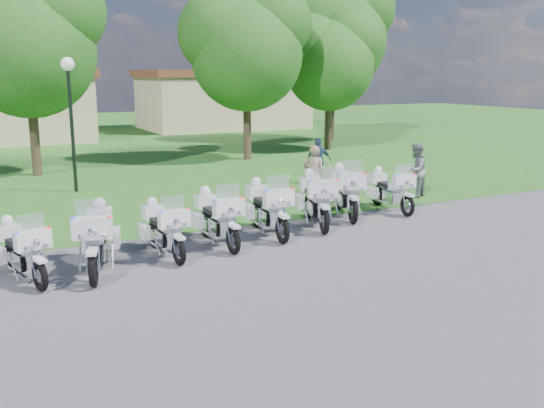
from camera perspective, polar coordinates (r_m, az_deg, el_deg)
name	(u,v)px	position (r m, az deg, el deg)	size (l,w,h in m)	color
ground	(274,261)	(12.95, 0.18, -5.36)	(100.00, 100.00, 0.00)	#4F4F54
grass_lawn	(72,139)	(38.62, -18.29, 5.84)	(100.00, 48.00, 0.01)	#2B6B22
motorcycle_0	(21,250)	(12.61, -22.54, -3.99)	(1.04, 2.07, 1.42)	black
motorcycle_1	(97,237)	(12.66, -16.12, -3.04)	(1.22, 2.38, 1.64)	black
motorcycle_2	(163,228)	(13.44, -10.21, -2.23)	(0.77, 2.14, 1.44)	black
motorcycle_3	(217,217)	(14.11, -5.23, -1.22)	(0.76, 2.28, 1.53)	black
motorcycle_4	(267,207)	(14.93, -0.49, -0.32)	(0.88, 2.37, 1.59)	black
motorcycle_5	(315,198)	(15.88, 4.09, 0.53)	(1.29, 2.41, 1.67)	black
motorcycle_6	(345,190)	(17.00, 6.86, 1.27)	(1.37, 2.39, 1.68)	black
motorcycle_7	(390,189)	(17.88, 11.03, 1.37)	(0.81, 2.17, 1.46)	black
lamp_post	(69,92)	(21.04, -18.52, 9.98)	(0.44, 0.44, 4.41)	black
tree_1	(25,37)	(25.09, -22.23, 14.34)	(5.91, 5.04, 7.87)	#38281C
tree_2	(245,44)	(27.81, -2.54, 14.80)	(5.84, 4.99, 7.79)	#38281C
tree_3	(329,57)	(31.51, 5.34, 13.62)	(5.32, 4.54, 7.09)	#38281C
tree_4	(332,29)	(36.29, 5.67, 16.06)	(7.20, 6.15, 9.60)	#38281C
building_east	(222,99)	(44.27, -4.69, 9.83)	(11.44, 7.28, 4.10)	#C4B48E
bystander_a	(314,175)	(18.33, 3.96, 2.74)	(0.65, 0.43, 1.79)	gray
bystander_b	(416,170)	(19.84, 13.36, 3.09)	(0.85, 0.66, 1.74)	gray
bystander_c	(318,161)	(21.86, 4.39, 4.08)	(0.96, 0.40, 1.64)	navy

